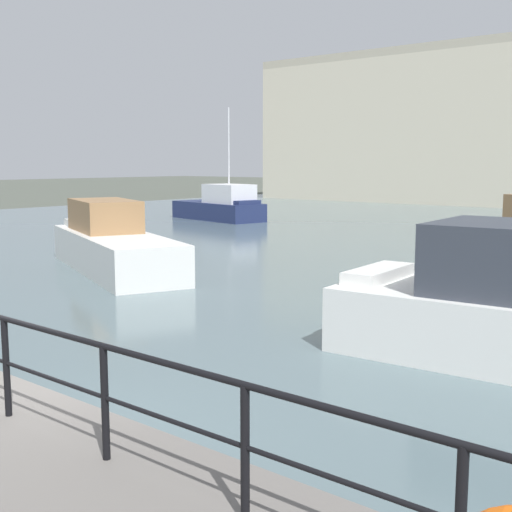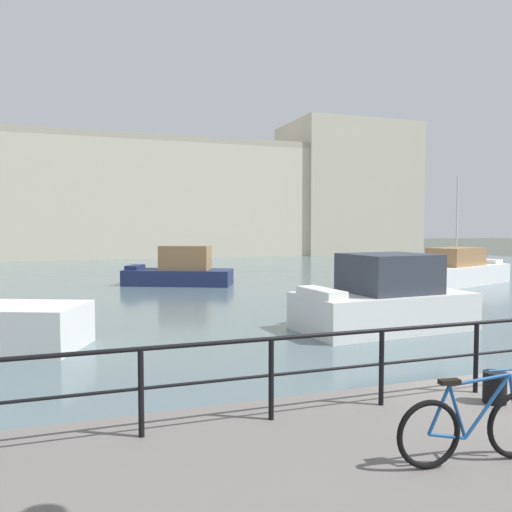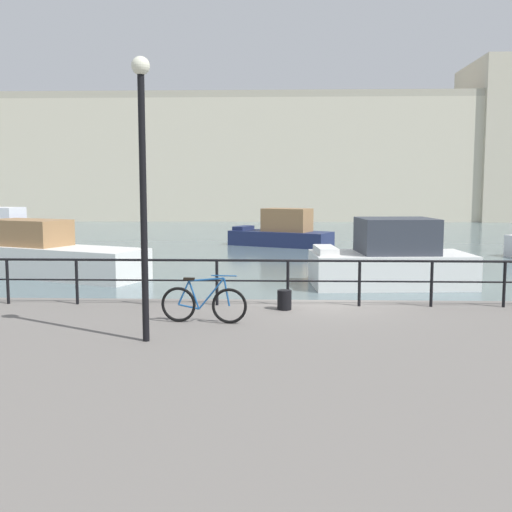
# 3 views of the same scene
# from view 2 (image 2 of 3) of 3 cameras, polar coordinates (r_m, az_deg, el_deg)

# --- Properties ---
(ground_plane) EXTENTS (240.00, 240.00, 0.00)m
(ground_plane) POSITION_cam_2_polar(r_m,az_deg,el_deg) (9.97, 24.02, -16.71)
(ground_plane) COLOR #4C5147
(water_basin) EXTENTS (80.00, 60.00, 0.01)m
(water_basin) POSITION_cam_2_polar(r_m,az_deg,el_deg) (37.69, -9.34, -1.92)
(water_basin) COLOR slate
(water_basin) RESTS_ON ground_plane
(harbor_building) EXTENTS (69.92, 11.64, 16.58)m
(harbor_building) POSITION_cam_2_polar(r_m,az_deg,el_deg) (61.28, -6.93, 6.39)
(harbor_building) COLOR beige
(harbor_building) RESTS_ON ground_plane
(moored_blue_motorboat) EXTENTS (5.84, 3.28, 2.47)m
(moored_blue_motorboat) POSITION_cam_2_polar(r_m,az_deg,el_deg) (17.35, 14.09, -4.74)
(moored_blue_motorboat) COLOR white
(moored_blue_motorboat) RESTS_ON water_basin
(moored_small_launch) EXTENTS (6.53, 4.68, 2.28)m
(moored_small_launch) POSITION_cam_2_polar(r_m,az_deg,el_deg) (29.93, -8.47, -1.63)
(moored_small_launch) COLOR navy
(moored_small_launch) RESTS_ON water_basin
(moored_harbor_tender) EXTENTS (8.01, 4.96, 6.32)m
(moored_harbor_tender) POSITION_cam_2_polar(r_m,az_deg,el_deg) (32.29, 21.58, -1.48)
(moored_harbor_tender) COLOR white
(moored_harbor_tender) RESTS_ON water_basin
(parked_bicycle) EXTENTS (1.77, 0.25, 0.98)m
(parked_bicycle) POSITION_cam_2_polar(r_m,az_deg,el_deg) (6.07, 23.08, -17.13)
(parked_bicycle) COLOR black
(parked_bicycle) RESTS_ON quay_promenade
(mooring_bollard) EXTENTS (0.32, 0.32, 0.44)m
(mooring_bollard) POSITION_cam_2_polar(r_m,az_deg,el_deg) (8.16, 25.06, -13.12)
(mooring_bollard) COLOR black
(mooring_bollard) RESTS_ON quay_promenade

